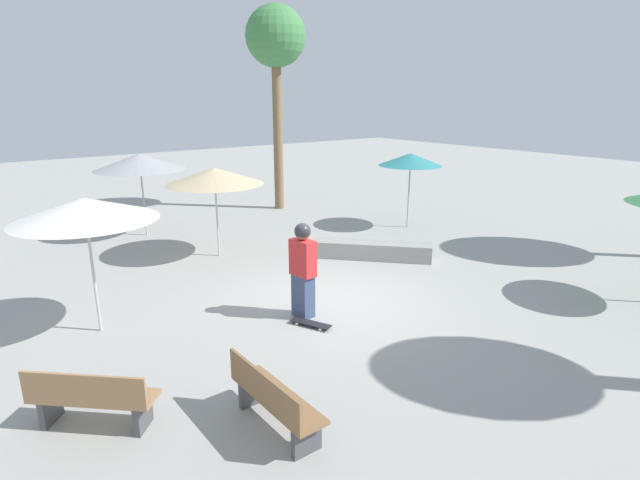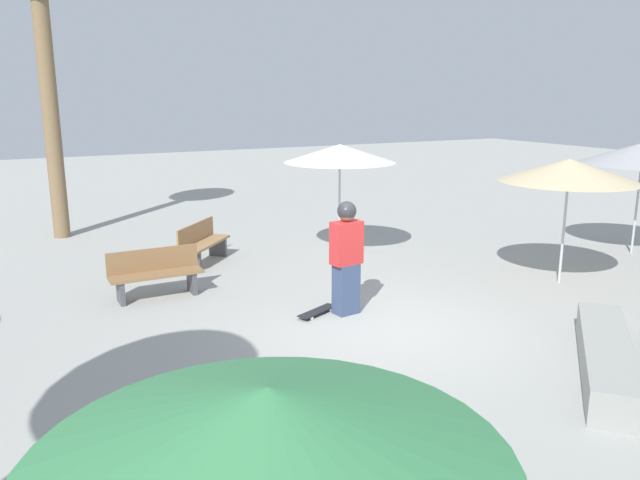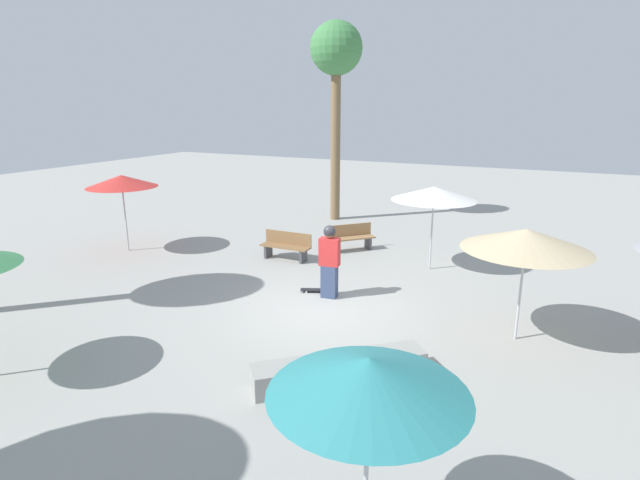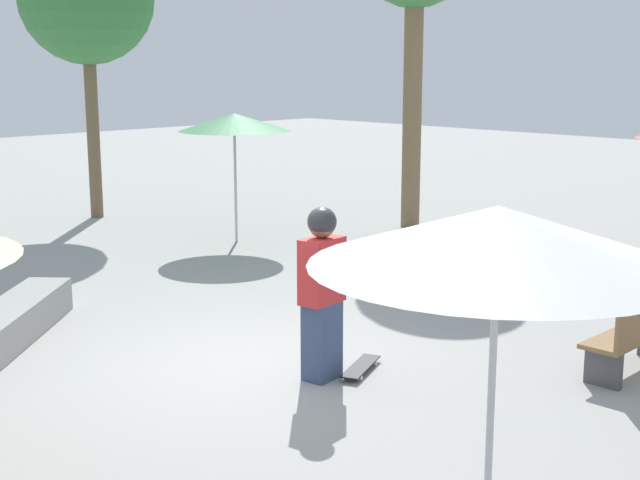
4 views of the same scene
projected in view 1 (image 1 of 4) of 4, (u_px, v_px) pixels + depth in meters
ground_plane at (330, 302)px, 10.30m from camera, size 60.00×60.00×0.00m
skater_main at (303, 267)px, 9.36m from camera, size 0.33×0.52×1.85m
skateboard at (311, 323)px, 9.20m from camera, size 0.51×0.81×0.07m
concrete_ledge at (371, 250)px, 13.01m from camera, size 2.51×2.67×0.44m
bench_near at (92, 399)px, 6.28m from camera, size 1.47×1.42×0.85m
bench_far at (273, 399)px, 6.26m from camera, size 0.45×1.60×0.85m
shade_umbrella_teal at (410, 160)px, 15.56m from camera, size 2.00×2.00×2.37m
shade_umbrella_tan at (215, 176)px, 12.68m from camera, size 2.50×2.50×2.34m
shade_umbrella_white at (85, 209)px, 8.42m from camera, size 2.41×2.41×2.45m
shade_umbrella_grey at (140, 162)px, 14.62m from camera, size 2.65×2.65×2.47m
palm_tree_far_back at (276, 42)px, 17.27m from camera, size 2.10×2.10×7.13m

